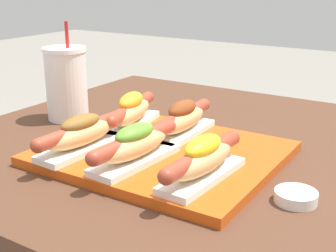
{
  "coord_description": "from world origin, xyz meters",
  "views": [
    {
      "loc": [
        0.43,
        -0.8,
        1.07
      ],
      "look_at": [
        -0.02,
        -0.09,
        0.79
      ],
      "focal_mm": 50.0,
      "sensor_mm": 36.0,
      "label": 1
    }
  ],
  "objects_px": {
    "hot_dog_2": "(203,159)",
    "sauce_bowl": "(296,196)",
    "hot_dog_3": "(131,111)",
    "serving_tray": "(162,153)",
    "hot_dog_1": "(135,145)",
    "hot_dog_4": "(182,119)",
    "drink_cup": "(66,83)",
    "hot_dog_0": "(81,134)"
  },
  "relations": [
    {
      "from": "hot_dog_4",
      "to": "drink_cup",
      "type": "relative_size",
      "value": 0.98
    },
    {
      "from": "hot_dog_3",
      "to": "sauce_bowl",
      "type": "height_order",
      "value": "hot_dog_3"
    },
    {
      "from": "serving_tray",
      "to": "hot_dog_2",
      "type": "xyz_separation_m",
      "value": [
        0.13,
        -0.08,
        0.04
      ]
    },
    {
      "from": "hot_dog_3",
      "to": "drink_cup",
      "type": "distance_m",
      "value": 0.2
    },
    {
      "from": "serving_tray",
      "to": "drink_cup",
      "type": "xyz_separation_m",
      "value": [
        -0.33,
        0.09,
        0.08
      ]
    },
    {
      "from": "hot_dog_2",
      "to": "hot_dog_4",
      "type": "bearing_deg",
      "value": 129.38
    },
    {
      "from": "hot_dog_2",
      "to": "hot_dog_4",
      "type": "xyz_separation_m",
      "value": [
        -0.14,
        0.17,
        -0.0
      ]
    },
    {
      "from": "hot_dog_3",
      "to": "hot_dog_4",
      "type": "distance_m",
      "value": 0.12
    },
    {
      "from": "hot_dog_2",
      "to": "sauce_bowl",
      "type": "xyz_separation_m",
      "value": [
        0.14,
        0.04,
        -0.04
      ]
    },
    {
      "from": "hot_dog_0",
      "to": "hot_dog_2",
      "type": "height_order",
      "value": "hot_dog_2"
    },
    {
      "from": "hot_dog_2",
      "to": "serving_tray",
      "type": "bearing_deg",
      "value": 148.4
    },
    {
      "from": "hot_dog_0",
      "to": "hot_dog_2",
      "type": "xyz_separation_m",
      "value": [
        0.25,
        0.01,
        0.0
      ]
    },
    {
      "from": "hot_dog_1",
      "to": "drink_cup",
      "type": "height_order",
      "value": "drink_cup"
    },
    {
      "from": "hot_dog_2",
      "to": "hot_dog_3",
      "type": "relative_size",
      "value": 1.02
    },
    {
      "from": "hot_dog_1",
      "to": "hot_dog_3",
      "type": "relative_size",
      "value": 1.02
    },
    {
      "from": "sauce_bowl",
      "to": "drink_cup",
      "type": "bearing_deg",
      "value": 167.49
    },
    {
      "from": "serving_tray",
      "to": "hot_dog_4",
      "type": "height_order",
      "value": "hot_dog_4"
    },
    {
      "from": "drink_cup",
      "to": "hot_dog_4",
      "type": "bearing_deg",
      "value": -0.7
    },
    {
      "from": "hot_dog_3",
      "to": "sauce_bowl",
      "type": "bearing_deg",
      "value": -16.57
    },
    {
      "from": "hot_dog_3",
      "to": "hot_dog_4",
      "type": "xyz_separation_m",
      "value": [
        0.12,
        0.01,
        -0.0
      ]
    },
    {
      "from": "hot_dog_1",
      "to": "sauce_bowl",
      "type": "bearing_deg",
      "value": 8.45
    },
    {
      "from": "hot_dog_0",
      "to": "hot_dog_3",
      "type": "bearing_deg",
      "value": 92.46
    },
    {
      "from": "hot_dog_1",
      "to": "hot_dog_4",
      "type": "xyz_separation_m",
      "value": [
        -0.01,
        0.17,
        0.0
      ]
    },
    {
      "from": "hot_dog_0",
      "to": "sauce_bowl",
      "type": "height_order",
      "value": "hot_dog_0"
    },
    {
      "from": "hot_dog_1",
      "to": "hot_dog_2",
      "type": "xyz_separation_m",
      "value": [
        0.13,
        0.0,
        0.0
      ]
    },
    {
      "from": "hot_dog_0",
      "to": "hot_dog_3",
      "type": "distance_m",
      "value": 0.17
    },
    {
      "from": "drink_cup",
      "to": "hot_dog_2",
      "type": "bearing_deg",
      "value": -20.36
    },
    {
      "from": "hot_dog_0",
      "to": "hot_dog_4",
      "type": "height_order",
      "value": "hot_dog_4"
    },
    {
      "from": "hot_dog_0",
      "to": "drink_cup",
      "type": "bearing_deg",
      "value": 139.04
    },
    {
      "from": "hot_dog_2",
      "to": "drink_cup",
      "type": "relative_size",
      "value": 0.98
    },
    {
      "from": "hot_dog_2",
      "to": "hot_dog_3",
      "type": "distance_m",
      "value": 0.3
    },
    {
      "from": "hot_dog_3",
      "to": "hot_dog_4",
      "type": "relative_size",
      "value": 0.98
    },
    {
      "from": "hot_dog_4",
      "to": "drink_cup",
      "type": "xyz_separation_m",
      "value": [
        -0.32,
        0.0,
        0.03
      ]
    },
    {
      "from": "sauce_bowl",
      "to": "drink_cup",
      "type": "height_order",
      "value": "drink_cup"
    },
    {
      "from": "serving_tray",
      "to": "sauce_bowl",
      "type": "xyz_separation_m",
      "value": [
        0.27,
        -0.04,
        0.0
      ]
    },
    {
      "from": "serving_tray",
      "to": "hot_dog_2",
      "type": "bearing_deg",
      "value": -31.6
    },
    {
      "from": "hot_dog_0",
      "to": "hot_dog_2",
      "type": "relative_size",
      "value": 1.0
    },
    {
      "from": "hot_dog_0",
      "to": "hot_dog_3",
      "type": "height_order",
      "value": "hot_dog_3"
    },
    {
      "from": "hot_dog_0",
      "to": "drink_cup",
      "type": "xyz_separation_m",
      "value": [
        -0.21,
        0.18,
        0.03
      ]
    },
    {
      "from": "serving_tray",
      "to": "hot_dog_1",
      "type": "bearing_deg",
      "value": -91.92
    },
    {
      "from": "hot_dog_4",
      "to": "drink_cup",
      "type": "distance_m",
      "value": 0.32
    },
    {
      "from": "serving_tray",
      "to": "hot_dog_3",
      "type": "distance_m",
      "value": 0.16
    }
  ]
}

